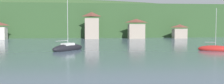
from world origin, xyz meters
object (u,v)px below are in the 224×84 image
Objects in this scene: shore_building_eastcentral at (180,32)px; sailboat_far_7 at (215,49)px; sailboat_far_6 at (68,48)px; shore_building_westcentral at (92,26)px; shore_building_central at (136,29)px.

sailboat_far_7 reaches higher than shore_building_eastcentral.
sailboat_far_6 is at bearing -154.03° from sailboat_far_7.
shore_building_eastcentral is (32.90, -0.63, -2.16)m from shore_building_westcentral.
sailboat_far_7 is (28.00, -4.08, -0.11)m from sailboat_far_6.
sailboat_far_7 is (21.88, -48.83, -4.37)m from shore_building_westcentral.
shore_building_westcentral is 1.14× the size of sailboat_far_7.
shore_building_central is 48.92m from sailboat_far_7.
shore_building_central is 1.39× the size of shore_building_eastcentral.
shore_building_westcentral is at bearing 148.39° from sailboat_far_7.
shore_building_westcentral is 32.98m from shore_building_eastcentral.
sailboat_far_6 is (-22.57, -44.43, -3.08)m from shore_building_central.
sailboat_far_6 reaches higher than sailboat_far_7.
shore_building_westcentral reaches higher than shore_building_central.
shore_building_westcentral is at bearing 178.86° from shore_building_central.
sailboat_far_6 is (-6.12, -44.76, -4.26)m from shore_building_westcentral.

